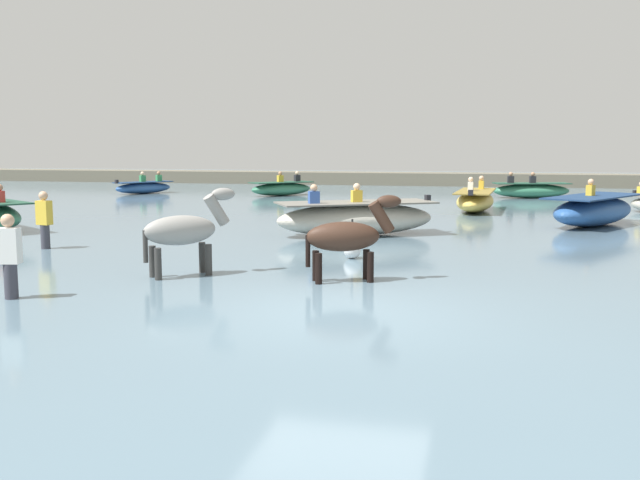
{
  "coord_description": "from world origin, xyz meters",
  "views": [
    {
      "loc": [
        1.92,
        -9.67,
        2.65
      ],
      "look_at": [
        -1.1,
        3.67,
        0.84
      ],
      "focal_mm": 40.35,
      "sensor_mm": 36.0,
      "label": 1
    }
  ],
  "objects": [
    {
      "name": "boat_distant_east",
      "position": [
        5.06,
        12.22,
        0.77
      ],
      "size": [
        3.37,
        4.26,
        1.34
      ],
      "color": "#28518E",
      "rests_on": "water_surface"
    },
    {
      "name": "boat_far_inshore",
      "position": [
        -13.95,
        22.05,
        0.63
      ],
      "size": [
        2.39,
        2.94,
        1.05
      ],
      "color": "#28518E",
      "rests_on": "water_surface"
    },
    {
      "name": "channel_buoy",
      "position": [
        -0.65,
        4.67,
        0.52
      ],
      "size": [
        0.35,
        0.35,
        0.81
      ],
      "color": "silver",
      "rests_on": "water_surface"
    },
    {
      "name": "boat_mid_channel",
      "position": [
        3.99,
        23.14,
        0.68
      ],
      "size": [
        3.54,
        1.93,
        1.14
      ],
      "color": "#337556",
      "rests_on": "water_surface"
    },
    {
      "name": "boat_near_starboard",
      "position": [
        -1.24,
        8.45,
        0.78
      ],
      "size": [
        4.38,
        3.36,
        1.35
      ],
      "color": "#B2AD9E",
      "rests_on": "water_surface"
    },
    {
      "name": "person_wading_close",
      "position": [
        -5.0,
        -0.29,
        0.87
      ],
      "size": [
        0.35,
        0.26,
        1.63
      ],
      "color": "#383842",
      "rests_on": "ground"
    },
    {
      "name": "water_surface",
      "position": [
        0.0,
        10.0,
        0.17
      ],
      "size": [
        90.0,
        90.0,
        0.34
      ],
      "primitive_type": "cube",
      "color": "slate",
      "rests_on": "ground"
    },
    {
      "name": "far_shoreline",
      "position": [
        0.0,
        32.42,
        0.53
      ],
      "size": [
        80.0,
        2.4,
        1.06
      ],
      "primitive_type": "cube",
      "color": "#605B4C",
      "rests_on": "ground"
    },
    {
      "name": "horse_trailing_grey",
      "position": [
        -3.21,
        2.09,
        1.11
      ],
      "size": [
        1.47,
        1.4,
        1.88
      ],
      "color": "gray",
      "rests_on": "ground"
    },
    {
      "name": "ground_plane",
      "position": [
        0.0,
        0.0,
        0.0
      ],
      "size": [
        120.0,
        120.0,
        0.0
      ],
      "primitive_type": "plane",
      "color": "#84755B"
    },
    {
      "name": "person_spectator_far",
      "position": [
        -7.62,
        4.54,
        0.87
      ],
      "size": [
        0.35,
        0.26,
        1.63
      ],
      "color": "#383842",
      "rests_on": "ground"
    },
    {
      "name": "horse_lead_dark_bay",
      "position": [
        -0.3,
        2.2,
        1.07
      ],
      "size": [
        1.64,
        0.91,
        1.81
      ],
      "color": "#382319",
      "rests_on": "ground"
    },
    {
      "name": "boat_far_offshore",
      "position": [
        -7.11,
        22.15,
        0.66
      ],
      "size": [
        2.89,
        2.93,
        1.11
      ],
      "color": "#337556",
      "rests_on": "water_surface"
    },
    {
      "name": "boat_mid_outer",
      "position": [
        1.67,
        16.1,
        0.71
      ],
      "size": [
        1.52,
        4.0,
        1.2
      ],
      "color": "gold",
      "rests_on": "water_surface"
    }
  ]
}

